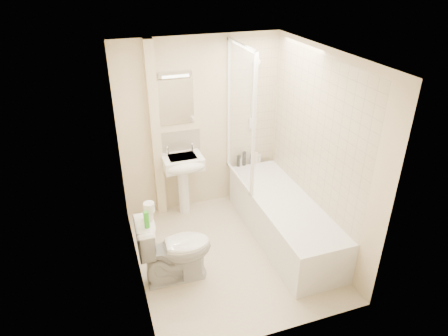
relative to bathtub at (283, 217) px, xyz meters
name	(u,v)px	position (x,y,z in m)	size (l,w,h in m)	color
floor	(231,253)	(-0.75, -0.11, -0.29)	(2.50, 2.50, 0.00)	beige
wall_back	(200,126)	(-0.75, 1.14, 0.91)	(2.20, 0.02, 2.40)	beige
wall_left	(130,183)	(-1.85, -0.11, 0.91)	(0.02, 2.50, 2.40)	beige
wall_right	(320,153)	(0.35, -0.11, 0.91)	(0.02, 2.50, 2.40)	beige
ceiling	(233,55)	(-0.75, -0.11, 2.11)	(2.20, 2.50, 0.02)	white
tile_back	(252,105)	(0.00, 1.13, 1.14)	(0.70, 0.01, 1.75)	beige
tile_right	(316,132)	(0.34, 0.00, 1.14)	(0.01, 2.10, 1.75)	beige
pipe_boxing	(156,134)	(-1.37, 1.08, 0.91)	(0.12, 0.12, 2.40)	beige
splashback	(178,141)	(-1.07, 1.13, 0.74)	(0.60, 0.01, 0.30)	beige
mirror	(176,102)	(-1.07, 1.13, 1.29)	(0.46, 0.01, 0.60)	white
strip_light	(175,74)	(-1.07, 1.10, 1.66)	(0.42, 0.07, 0.07)	silver
bathtub	(283,217)	(0.00, 0.00, 0.00)	(0.70, 2.10, 0.55)	white
shower_screen	(240,117)	(-0.35, 0.69, 1.16)	(0.04, 0.92, 1.80)	white
shower_fixture	(254,97)	(0.00, 1.08, 1.26)	(0.10, 0.16, 0.99)	white
pedestal_sink	(184,169)	(-1.07, 0.90, 0.42)	(0.53, 0.48, 1.01)	white
bottle_black_a	(239,161)	(-0.22, 1.05, 0.34)	(0.06, 0.06, 0.16)	black
bottle_white_a	(240,162)	(-0.19, 1.05, 0.33)	(0.06, 0.06, 0.13)	silver
bottle_black_b	(244,159)	(-0.13, 1.05, 0.37)	(0.05, 0.05, 0.21)	black
bottle_blue	(252,159)	(-0.01, 1.05, 0.33)	(0.06, 0.06, 0.14)	#121552
bottle_cream	(256,158)	(0.06, 1.05, 0.35)	(0.06, 0.06, 0.17)	#F7DCBF
bottle_white_b	(259,159)	(0.11, 1.05, 0.33)	(0.05, 0.05, 0.13)	silver
toilet	(175,248)	(-1.47, -0.29, 0.12)	(0.81, 0.48, 0.81)	white
toilet_roll_lower	(148,216)	(-1.71, -0.24, 0.57)	(0.10, 0.10, 0.09)	white
toilet_roll_upper	(149,207)	(-1.70, -0.23, 0.67)	(0.11, 0.11, 0.10)	white
green_bottle	(146,220)	(-1.75, -0.38, 0.62)	(0.05, 0.05, 0.19)	green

